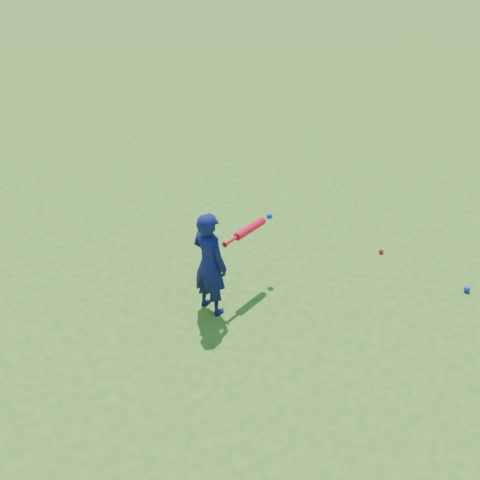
{
  "coord_description": "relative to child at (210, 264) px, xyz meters",
  "views": [
    {
      "loc": [
        -2.08,
        -3.69,
        3.92
      ],
      "look_at": [
        0.74,
        0.45,
        0.67
      ],
      "focal_mm": 40.0,
      "sensor_mm": 36.0,
      "label": 1
    }
  ],
  "objects": [
    {
      "name": "child",
      "position": [
        0.0,
        0.0,
        0.0
      ],
      "size": [
        0.39,
        0.5,
        1.23
      ],
      "primitive_type": "imported",
      "rotation": [
        0.0,
        0.0,
        1.8
      ],
      "color": "#0E1042",
      "rests_on": "ground"
    },
    {
      "name": "ground_ball_red",
      "position": [
        2.4,
        -0.3,
        -0.58
      ],
      "size": [
        0.06,
        0.06,
        0.06
      ],
      "primitive_type": "sphere",
      "color": "red",
      "rests_on": "ground"
    },
    {
      "name": "bat_swing",
      "position": [
        0.63,
        0.12,
        0.17
      ],
      "size": [
        0.81,
        0.28,
        0.09
      ],
      "rotation": [
        0.0,
        0.0,
        0.27
      ],
      "color": "red",
      "rests_on": "ground"
    },
    {
      "name": "ground_ball_blue",
      "position": [
        2.63,
        -1.43,
        -0.58
      ],
      "size": [
        0.07,
        0.07,
        0.07
      ],
      "primitive_type": "sphere",
      "color": "#0C20D7",
      "rests_on": "ground"
    },
    {
      "name": "ground",
      "position": [
        -0.26,
        -0.32,
        -0.62
      ],
      "size": [
        80.0,
        80.0,
        0.0
      ],
      "primitive_type": "plane",
      "color": "#2E5F16",
      "rests_on": "ground"
    }
  ]
}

